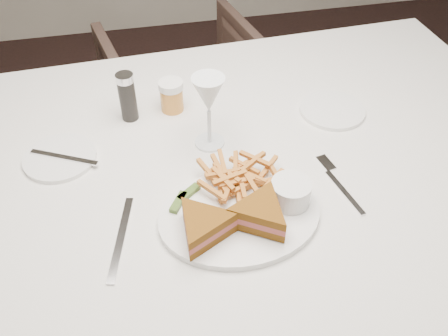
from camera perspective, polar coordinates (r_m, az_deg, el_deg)
name	(u,v)px	position (r m, az deg, el deg)	size (l,w,h in m)	color
table	(220,271)	(1.37, -0.45, -11.69)	(1.57, 1.05, 0.75)	silver
chair_far	(187,91)	(2.10, -4.26, 8.74)	(0.60, 0.56, 0.62)	#49352D
table_setting	(225,174)	(1.02, 0.11, -0.64)	(0.81, 0.56, 0.18)	white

